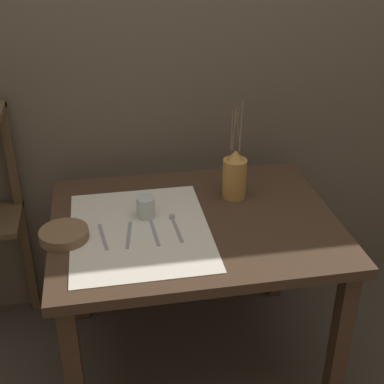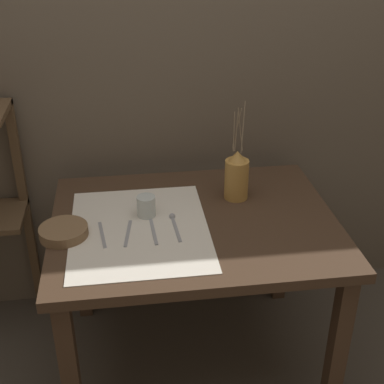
% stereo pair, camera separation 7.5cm
% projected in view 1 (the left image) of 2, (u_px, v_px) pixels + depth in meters
% --- Properties ---
extents(ground_plane, '(12.00, 12.00, 0.00)m').
position_uv_depth(ground_plane, '(194.00, 356.00, 2.37)').
color(ground_plane, '#473F35').
extents(stone_wall_back, '(7.00, 0.06, 2.40)m').
position_uv_depth(stone_wall_back, '(172.00, 56.00, 2.26)').
color(stone_wall_back, brown).
rests_on(stone_wall_back, ground_plane).
extents(wooden_table, '(1.08, 0.84, 0.71)m').
position_uv_depth(wooden_table, '(194.00, 240.00, 2.08)').
color(wooden_table, '#422D1E').
rests_on(wooden_table, ground_plane).
extents(linen_cloth, '(0.51, 0.62, 0.00)m').
position_uv_depth(linen_cloth, '(140.00, 230.00, 1.96)').
color(linen_cloth, silver).
rests_on(linen_cloth, wooden_table).
extents(pitcher_with_flowers, '(0.10, 0.10, 0.41)m').
position_uv_depth(pitcher_with_flowers, '(235.00, 175.00, 2.15)').
color(pitcher_with_flowers, '#B7843D').
rests_on(pitcher_with_flowers, wooden_table).
extents(wooden_bowl, '(0.18, 0.18, 0.04)m').
position_uv_depth(wooden_bowl, '(64.00, 235.00, 1.91)').
color(wooden_bowl, brown).
rests_on(wooden_bowl, wooden_table).
extents(glass_tumbler_near, '(0.07, 0.07, 0.08)m').
position_uv_depth(glass_tumbler_near, '(146.00, 207.00, 2.03)').
color(glass_tumbler_near, silver).
rests_on(glass_tumbler_near, wooden_table).
extents(knife_center, '(0.03, 0.17, 0.00)m').
position_uv_depth(knife_center, '(103.00, 237.00, 1.92)').
color(knife_center, '#939399').
rests_on(knife_center, wooden_table).
extents(fork_outer, '(0.04, 0.17, 0.00)m').
position_uv_depth(fork_outer, '(129.00, 235.00, 1.93)').
color(fork_outer, '#939399').
rests_on(fork_outer, wooden_table).
extents(fork_inner, '(0.02, 0.17, 0.00)m').
position_uv_depth(fork_inner, '(155.00, 233.00, 1.94)').
color(fork_inner, '#939399').
rests_on(fork_inner, wooden_table).
extents(spoon_inner, '(0.03, 0.19, 0.02)m').
position_uv_depth(spoon_inner, '(174.00, 221.00, 2.01)').
color(spoon_inner, '#939399').
rests_on(spoon_inner, wooden_table).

